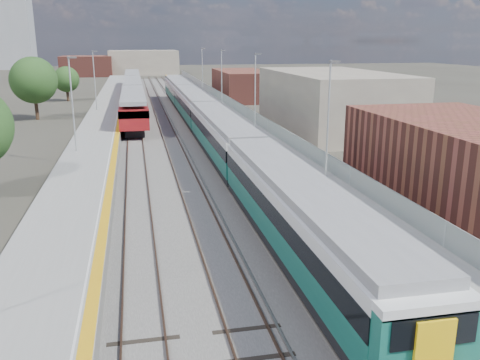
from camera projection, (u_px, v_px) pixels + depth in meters
name	position (u px, v px, depth m)	size (l,w,h in m)	color
ground	(183.00, 128.00, 58.57)	(320.00, 320.00, 0.00)	#47443A
ballast_bed	(162.00, 125.00, 60.49)	(10.50, 155.00, 0.06)	#565451
tracks	(166.00, 122.00, 62.17)	(8.96, 160.00, 0.17)	#4C3323
platform_right	(224.00, 118.00, 61.82)	(4.70, 155.00, 8.52)	slate
platform_left	(103.00, 122.00, 59.02)	(4.30, 155.00, 8.52)	slate
buildings	(82.00, 37.00, 135.86)	(72.00, 185.50, 40.00)	brown
green_train	(205.00, 118.00, 50.76)	(2.91, 80.97, 3.20)	black
red_train	(133.00, 91.00, 78.32)	(3.01, 61.05, 3.80)	black
tree_b	(34.00, 80.00, 63.17)	(5.78, 5.78, 7.83)	#382619
tree_c	(66.00, 79.00, 83.53)	(4.18, 4.18, 5.67)	#382619
tree_d	(319.00, 79.00, 83.60)	(4.16, 4.16, 5.63)	#382619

